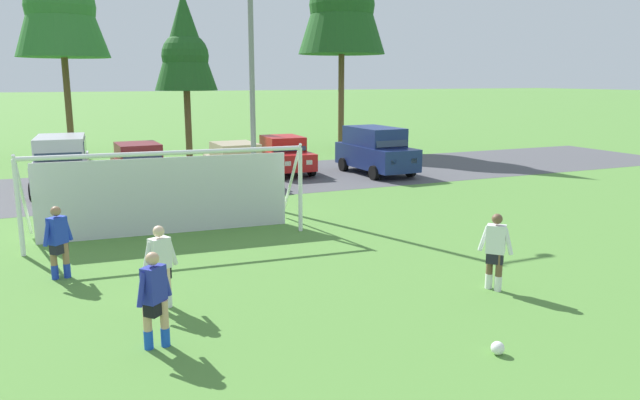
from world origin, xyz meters
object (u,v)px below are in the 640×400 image
(street_lamp, at_px, (257,79))
(parked_car_slot_far_left, at_px, (62,163))
(player_striker_near, at_px, (58,243))
(soccer_ball, at_px, (498,348))
(parked_car_slot_center_right, at_px, (376,150))
(player_midfield_center, at_px, (155,300))
(parked_car_slot_center, at_px, (284,154))
(parked_car_slot_left, at_px, (139,164))
(soccer_goal, at_px, (167,191))
(player_winger_right, at_px, (161,267))
(parked_car_slot_center_left, at_px, (236,163))
(player_winger_left, at_px, (495,252))

(street_lamp, bearing_deg, parked_car_slot_far_left, 138.48)
(player_striker_near, bearing_deg, soccer_ball, -47.02)
(parked_car_slot_center_right, bearing_deg, street_lamp, -147.86)
(player_midfield_center, distance_m, parked_car_slot_far_left, 15.70)
(soccer_ball, height_order, parked_car_slot_center, parked_car_slot_center)
(parked_car_slot_left, bearing_deg, parked_car_slot_far_left, -172.41)
(soccer_goal, bearing_deg, player_striker_near, -135.66)
(player_winger_right, relative_size, parked_car_slot_center, 0.38)
(soccer_ball, distance_m, street_lamp, 13.27)
(street_lamp, bearing_deg, parked_car_slot_center, 62.86)
(parked_car_slot_center, height_order, parked_car_slot_center_right, parked_car_slot_center_right)
(player_winger_right, distance_m, parked_car_slot_center_left, 13.81)
(player_striker_near, bearing_deg, player_winger_right, -56.24)
(player_midfield_center, height_order, player_winger_right, same)
(soccer_goal, xyz_separation_m, parked_car_slot_center, (6.90, 9.34, -0.42))
(player_midfield_center, distance_m, parked_car_slot_left, 16.14)
(soccer_ball, height_order, parked_car_slot_center_right, parked_car_slot_center_right)
(soccer_goal, xyz_separation_m, parked_car_slot_center_left, (4.07, 7.38, -0.42))
(soccer_goal, bearing_deg, parked_car_slot_center_left, 61.14)
(parked_car_slot_center, xyz_separation_m, parked_car_slot_center_right, (3.83, -1.95, 0.24))
(player_winger_left, xyz_separation_m, parked_car_slot_far_left, (-8.14, 15.68, 0.29))
(parked_car_slot_center, bearing_deg, player_midfield_center, -116.73)
(player_striker_near, relative_size, player_winger_left, 1.00)
(player_striker_near, relative_size, parked_car_slot_far_left, 0.35)
(soccer_goal, distance_m, parked_car_slot_center_left, 8.43)
(player_striker_near, relative_size, parked_car_slot_left, 0.38)
(player_striker_near, bearing_deg, player_midfield_center, -72.12)
(soccer_goal, relative_size, parked_car_slot_far_left, 1.60)
(player_midfield_center, bearing_deg, player_winger_right, 78.18)
(street_lamp, bearing_deg, soccer_ball, -90.21)
(player_striker_near, bearing_deg, parked_car_slot_center_right, 36.85)
(player_winger_right, bearing_deg, player_winger_left, -15.13)
(parked_car_slot_left, height_order, parked_car_slot_center_right, parked_car_slot_center_right)
(parked_car_slot_center_right, bearing_deg, parked_car_slot_left, 172.03)
(player_winger_right, relative_size, parked_car_slot_far_left, 0.35)
(parked_car_slot_center, bearing_deg, parked_car_slot_left, -175.76)
(soccer_goal, bearing_deg, player_winger_right, -101.02)
(player_midfield_center, relative_size, street_lamp, 0.19)
(soccer_ball, xyz_separation_m, parked_car_slot_left, (-3.25, 18.51, 0.77))
(soccer_ball, xyz_separation_m, parked_car_slot_far_left, (-6.21, 18.12, 1.00))
(parked_car_slot_left, height_order, parked_car_slot_center_left, same)
(soccer_ball, bearing_deg, parked_car_slot_center, 80.03)
(parked_car_slot_center, bearing_deg, player_striker_near, -128.80)
(soccer_goal, relative_size, parked_car_slot_left, 1.76)
(parked_car_slot_left, bearing_deg, player_winger_left, -72.15)
(player_striker_near, bearing_deg, soccer_goal, 44.34)
(player_winger_left, xyz_separation_m, parked_car_slot_center_right, (5.24, 14.62, 0.29))
(player_winger_left, relative_size, street_lamp, 0.19)
(player_striker_near, bearing_deg, player_winger_left, -28.05)
(soccer_goal, relative_size, player_winger_left, 4.59)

